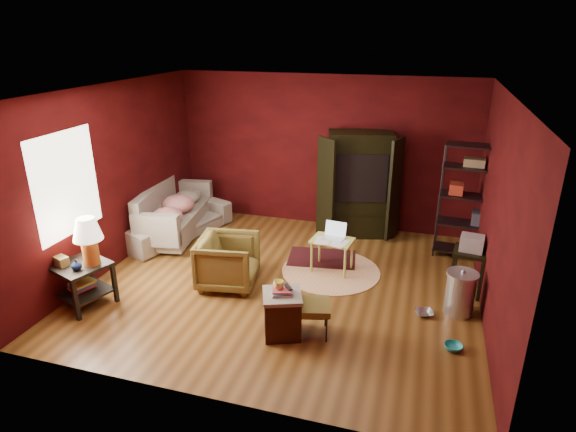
% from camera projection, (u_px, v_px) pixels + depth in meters
% --- Properties ---
extents(room, '(5.54, 5.04, 2.84)m').
position_uv_depth(room, '(281.00, 194.00, 6.64)').
color(room, brown).
rests_on(room, ground).
extents(sofa, '(1.30, 2.23, 0.84)m').
position_uv_depth(sofa, '(174.00, 214.00, 8.64)').
color(sofa, gray).
rests_on(sofa, ground).
extents(armchair, '(0.87, 0.91, 0.83)m').
position_uv_depth(armchair, '(228.00, 259.00, 6.97)').
color(armchair, black).
rests_on(armchair, ground).
extents(pet_bowl_steel, '(0.25, 0.13, 0.24)m').
position_uv_depth(pet_bowl_steel, '(425.00, 307.00, 6.32)').
color(pet_bowl_steel, '#A9AAAF').
rests_on(pet_bowl_steel, ground).
extents(pet_bowl_turquoise, '(0.21, 0.07, 0.21)m').
position_uv_depth(pet_bowl_turquoise, '(454.00, 342.00, 5.64)').
color(pet_bowl_turquoise, '#25A8AE').
rests_on(pet_bowl_turquoise, ground).
extents(vase, '(0.18, 0.18, 0.14)m').
position_uv_depth(vase, '(76.00, 265.00, 6.24)').
color(vase, '#0E1D46').
rests_on(vase, side_table).
extents(mug, '(0.16, 0.14, 0.13)m').
position_uv_depth(mug, '(279.00, 284.00, 5.74)').
color(mug, '#FFF77C').
rests_on(mug, hamper).
extents(side_table, '(0.82, 0.82, 1.26)m').
position_uv_depth(side_table, '(85.00, 254.00, 6.36)').
color(side_table, black).
rests_on(side_table, ground).
extents(sofa_cushions, '(1.11, 2.13, 0.85)m').
position_uv_depth(sofa_cushions, '(173.00, 214.00, 8.67)').
color(sofa_cushions, gray).
rests_on(sofa_cushions, sofa).
extents(hamper, '(0.59, 0.59, 0.65)m').
position_uv_depth(hamper, '(282.00, 313.00, 5.87)').
color(hamper, '#3C1B0D').
rests_on(hamper, ground).
extents(footstool, '(0.51, 0.51, 0.42)m').
position_uv_depth(footstool, '(313.00, 308.00, 5.85)').
color(footstool, black).
rests_on(footstool, ground).
extents(rug_round, '(1.97, 1.97, 0.01)m').
position_uv_depth(rug_round, '(331.00, 271.00, 7.50)').
color(rug_round, white).
rests_on(rug_round, ground).
extents(rug_oriental, '(1.18, 0.87, 0.01)m').
position_uv_depth(rug_oriental, '(322.00, 258.00, 7.91)').
color(rug_oriental, '#4F151B').
rests_on(rug_oriental, ground).
extents(laptop_desk, '(0.67, 0.55, 0.77)m').
position_uv_depth(laptop_desk, '(333.00, 243.00, 7.37)').
color(laptop_desk, '#DFEE6C').
rests_on(laptop_desk, ground).
extents(tv_armoire, '(1.44, 1.01, 1.88)m').
position_uv_depth(tv_armoire, '(359.00, 183.00, 8.52)').
color(tv_armoire, black).
rests_on(tv_armoire, ground).
extents(wire_shelving, '(0.95, 0.48, 1.88)m').
position_uv_depth(wire_shelving, '(470.00, 197.00, 7.64)').
color(wire_shelving, '#272024').
rests_on(wire_shelving, ground).
extents(small_stand, '(0.50, 0.50, 0.88)m').
position_uv_depth(small_stand, '(471.00, 250.00, 6.69)').
color(small_stand, black).
rests_on(small_stand, ground).
extents(trash_can, '(0.54, 0.54, 0.65)m').
position_uv_depth(trash_can, '(460.00, 293.00, 6.30)').
color(trash_can, silver).
rests_on(trash_can, ground).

